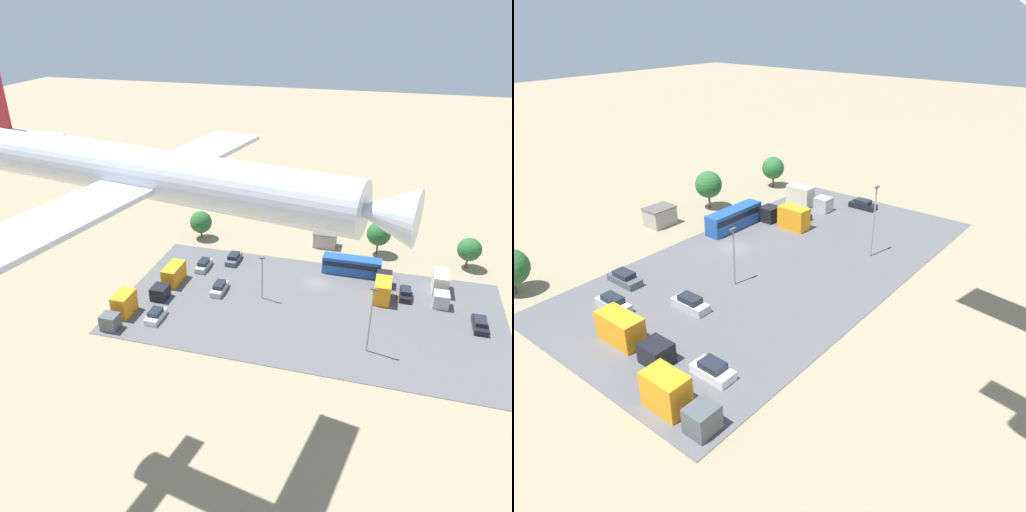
# 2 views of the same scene
# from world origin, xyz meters

# --- Properties ---
(ground_plane) EXTENTS (400.00, 400.00, 0.00)m
(ground_plane) POSITION_xyz_m (0.00, 0.00, 0.00)
(ground_plane) COLOR gray
(parking_lot_surface) EXTENTS (58.61, 30.40, 0.08)m
(parking_lot_surface) POSITION_xyz_m (0.00, 7.85, 0.04)
(parking_lot_surface) COLOR #565659
(parking_lot_surface) RESTS_ON ground
(shed_building) EXTENTS (4.45, 3.46, 2.93)m
(shed_building) POSITION_xyz_m (1.01, -14.69, 1.47)
(shed_building) COLOR #9E998E
(shed_building) RESTS_ON ground
(bus) EXTENTS (10.01, 2.56, 3.11)m
(bus) POSITION_xyz_m (-5.17, -4.81, 1.76)
(bus) COLOR #1E4C9E
(bus) RESTS_ON ground
(parked_car_0) EXTENTS (1.81, 4.61, 1.62)m
(parked_car_0) POSITION_xyz_m (15.00, 7.07, 0.76)
(parked_car_0) COLOR #ADB2B7
(parked_car_0) RESTS_ON ground
(parked_car_1) EXTENTS (1.92, 4.57, 1.53)m
(parked_car_1) POSITION_xyz_m (-25.02, 6.33, 0.72)
(parked_car_1) COLOR black
(parked_car_1) RESTS_ON ground
(parked_car_2) EXTENTS (1.92, 4.68, 1.59)m
(parked_car_2) POSITION_xyz_m (16.00, -3.48, 0.74)
(parked_car_2) COLOR #4C5156
(parked_car_2) RESTS_ON ground
(parked_car_3) EXTENTS (1.96, 4.17, 1.55)m
(parked_car_3) POSITION_xyz_m (21.58, 17.10, 0.73)
(parked_car_3) COLOR silver
(parked_car_3) RESTS_ON ground
(parked_car_4) EXTENTS (1.77, 4.15, 1.64)m
(parked_car_4) POSITION_xyz_m (-14.37, 0.66, 0.77)
(parked_car_4) COLOR black
(parked_car_4) RESTS_ON ground
(parked_car_5) EXTENTS (1.73, 4.65, 1.64)m
(parked_car_5) POSITION_xyz_m (20.35, 0.37, 0.76)
(parked_car_5) COLOR #ADB2B7
(parked_car_5) RESTS_ON ground
(parked_truck_0) EXTENTS (2.32, 8.18, 3.36)m
(parked_truck_0) POSITION_xyz_m (-19.71, -1.56, 1.62)
(parked_truck_0) COLOR #ADB2B7
(parked_truck_0) RESTS_ON ground
(parked_truck_1) EXTENTS (2.44, 7.27, 3.41)m
(parked_truck_1) POSITION_xyz_m (26.80, 18.14, 1.64)
(parked_truck_1) COLOR #4C5156
(parked_truck_1) RESTS_ON ground
(parked_truck_2) EXTENTS (2.43, 9.40, 3.05)m
(parked_truck_2) POSITION_xyz_m (23.47, 7.68, 1.48)
(parked_truck_2) COLOR black
(parked_truck_2) RESTS_ON ground
(parked_truck_3) EXTENTS (2.53, 8.26, 3.37)m
(parked_truck_3) POSITION_xyz_m (-10.78, 1.01, 1.62)
(parked_truck_3) COLOR black
(parked_truck_3) RESTS_ON ground
(tree_near_shed) EXTENTS (4.44, 4.44, 6.41)m
(tree_near_shed) POSITION_xyz_m (-8.96, -13.90, 4.18)
(tree_near_shed) COLOR brown
(tree_near_shed) RESTS_ON ground
(tree_apron_mid) EXTENTS (4.13, 4.13, 5.71)m
(tree_apron_mid) POSITION_xyz_m (-24.73, -12.79, 3.63)
(tree_apron_mid) COLOR brown
(tree_apron_mid) RESTS_ON ground
(tree_apron_far) EXTENTS (4.37, 4.37, 5.60)m
(tree_apron_far) POSITION_xyz_m (25.46, -11.67, 3.41)
(tree_apron_far) COLOR brown
(tree_apron_far) RESTS_ON ground
(light_pole_lot_centre) EXTENTS (0.90, 0.28, 9.89)m
(light_pole_lot_centre) POSITION_xyz_m (-9.54, 16.21, 5.46)
(light_pole_lot_centre) COLOR gray
(light_pole_lot_centre) RESTS_ON ground
(light_pole_lot_edge) EXTENTS (0.90, 0.28, 7.38)m
(light_pole_lot_edge) POSITION_xyz_m (7.75, 7.12, 4.19)
(light_pole_lot_edge) COLOR gray
(light_pole_lot_edge) RESTS_ON ground
(airplane) EXTENTS (35.89, 29.78, 8.58)m
(airplane) POSITION_xyz_m (6.26, 41.90, 31.83)
(airplane) COLOR silver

